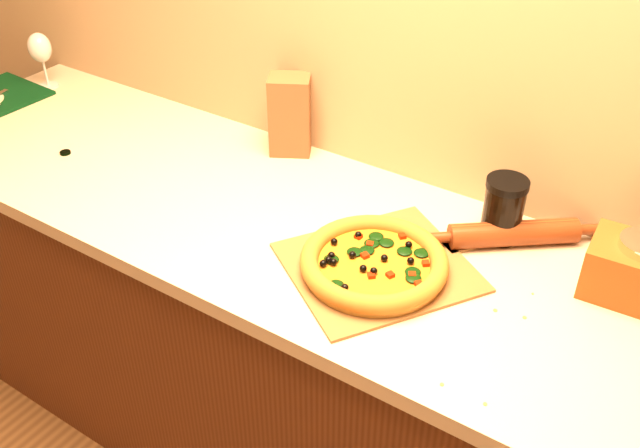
{
  "coord_description": "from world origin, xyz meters",
  "views": [
    {
      "loc": [
        0.64,
        0.29,
        1.89
      ],
      "look_at": [
        -0.08,
        1.38,
        0.96
      ],
      "focal_mm": 40.0,
      "sensor_mm": 36.0,
      "label": 1
    }
  ],
  "objects_px": {
    "pizza": "(374,263)",
    "wine_glass": "(40,49)",
    "rolling_pin": "(513,233)",
    "dark_jar": "(503,209)",
    "pizza_peel": "(384,265)",
    "coffee_canister": "(637,267)"
  },
  "relations": [
    {
      "from": "coffee_canister",
      "to": "dark_jar",
      "type": "bearing_deg",
      "value": 172.38
    },
    {
      "from": "coffee_canister",
      "to": "dark_jar",
      "type": "height_order",
      "value": "dark_jar"
    },
    {
      "from": "pizza_peel",
      "to": "rolling_pin",
      "type": "relative_size",
      "value": 1.53
    },
    {
      "from": "coffee_canister",
      "to": "wine_glass",
      "type": "bearing_deg",
      "value": 179.55
    },
    {
      "from": "rolling_pin",
      "to": "wine_glass",
      "type": "height_order",
      "value": "wine_glass"
    },
    {
      "from": "pizza",
      "to": "rolling_pin",
      "type": "distance_m",
      "value": 0.34
    },
    {
      "from": "pizza",
      "to": "wine_glass",
      "type": "xyz_separation_m",
      "value": [
        -1.38,
        0.25,
        0.1
      ]
    },
    {
      "from": "pizza",
      "to": "dark_jar",
      "type": "height_order",
      "value": "dark_jar"
    },
    {
      "from": "pizza_peel",
      "to": "rolling_pin",
      "type": "bearing_deg",
      "value": 82.0
    },
    {
      "from": "wine_glass",
      "to": "dark_jar",
      "type": "xyz_separation_m",
      "value": [
        1.55,
        0.03,
        -0.05
      ]
    },
    {
      "from": "wine_glass",
      "to": "pizza_peel",
      "type": "bearing_deg",
      "value": -8.96
    },
    {
      "from": "coffee_canister",
      "to": "wine_glass",
      "type": "height_order",
      "value": "wine_glass"
    },
    {
      "from": "pizza",
      "to": "rolling_pin",
      "type": "xyz_separation_m",
      "value": [
        0.21,
        0.27,
        0.0
      ]
    },
    {
      "from": "pizza_peel",
      "to": "pizza",
      "type": "bearing_deg",
      "value": -71.21
    },
    {
      "from": "rolling_pin",
      "to": "dark_jar",
      "type": "height_order",
      "value": "dark_jar"
    },
    {
      "from": "rolling_pin",
      "to": "dark_jar",
      "type": "relative_size",
      "value": 2.29
    },
    {
      "from": "pizza_peel",
      "to": "coffee_canister",
      "type": "height_order",
      "value": "coffee_canister"
    },
    {
      "from": "coffee_canister",
      "to": "pizza",
      "type": "bearing_deg",
      "value": -153.9
    },
    {
      "from": "pizza_peel",
      "to": "dark_jar",
      "type": "distance_m",
      "value": 0.31
    },
    {
      "from": "rolling_pin",
      "to": "dark_jar",
      "type": "distance_m",
      "value": 0.06
    },
    {
      "from": "pizza",
      "to": "coffee_canister",
      "type": "height_order",
      "value": "coffee_canister"
    },
    {
      "from": "pizza",
      "to": "dark_jar",
      "type": "xyz_separation_m",
      "value": [
        0.18,
        0.28,
        0.05
      ]
    }
  ]
}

